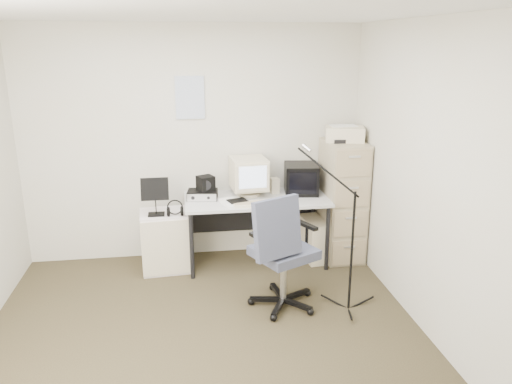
{
  "coord_description": "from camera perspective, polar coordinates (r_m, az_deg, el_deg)",
  "views": [
    {
      "loc": [
        -0.12,
        -3.5,
        2.31
      ],
      "look_at": [
        0.55,
        0.95,
        0.95
      ],
      "focal_mm": 35.0,
      "sensor_mm": 36.0,
      "label": 1
    }
  ],
  "objects": [
    {
      "name": "wall_calendar",
      "position": [
        5.32,
        -7.57,
        10.64
      ],
      "size": [
        0.3,
        0.02,
        0.44
      ],
      "primitive_type": "cube",
      "color": "white",
      "rests_on": "wall_back"
    },
    {
      "name": "headphones",
      "position": [
        5.07,
        -9.23,
        -2.09
      ],
      "size": [
        0.18,
        0.18,
        0.03
      ],
      "primitive_type": "torus",
      "rotation": [
        0.0,
        0.0,
        -0.01
      ],
      "color": "black",
      "rests_on": "side_cart"
    },
    {
      "name": "radio_speaker",
      "position": [
        5.2,
        -5.78,
        0.97
      ],
      "size": [
        0.2,
        0.2,
        0.16
      ],
      "primitive_type": "cube",
      "rotation": [
        0.0,
        0.0,
        0.41
      ],
      "color": "black",
      "rests_on": "radio_receiver"
    },
    {
      "name": "wall_right",
      "position": [
        4.13,
        19.49,
        0.95
      ],
      "size": [
        0.02,
        3.6,
        2.5
      ],
      "primitive_type": "cube",
      "color": "beige",
      "rests_on": "ground"
    },
    {
      "name": "music_stand",
      "position": [
        5.08,
        -11.44,
        -0.46
      ],
      "size": [
        0.3,
        0.21,
        0.4
      ],
      "primitive_type": "cube",
      "rotation": [
        0.0,
        0.0,
        -0.28
      ],
      "color": "black",
      "rests_on": "side_cart"
    },
    {
      "name": "office_chair",
      "position": [
        4.44,
        3.2,
        -6.66
      ],
      "size": [
        0.84,
        0.84,
        1.09
      ],
      "primitive_type": "cube",
      "rotation": [
        0.0,
        0.0,
        0.46
      ],
      "color": "#3B4054",
      "rests_on": "floor"
    },
    {
      "name": "crt_tv",
      "position": [
        5.42,
        5.19,
        1.54
      ],
      "size": [
        0.4,
        0.41,
        0.32
      ],
      "primitive_type": "cube",
      "rotation": [
        0.0,
        0.0,
        -0.14
      ],
      "color": "black",
      "rests_on": "desk"
    },
    {
      "name": "papers",
      "position": [
        5.08,
        -2.57,
        -1.19
      ],
      "size": [
        0.32,
        0.38,
        0.02
      ],
      "primitive_type": "cube",
      "rotation": [
        0.0,
        0.0,
        0.3
      ],
      "color": "white",
      "rests_on": "desk"
    },
    {
      "name": "mouse",
      "position": [
        5.1,
        3.44,
        -1.08
      ],
      "size": [
        0.09,
        0.12,
        0.03
      ],
      "primitive_type": "cube",
      "rotation": [
        0.0,
        0.0,
        0.34
      ],
      "color": "black",
      "rests_on": "desk"
    },
    {
      "name": "desk_speaker",
      "position": [
        5.41,
        2.13,
        0.74
      ],
      "size": [
        0.1,
        0.1,
        0.17
      ],
      "primitive_type": "cube",
      "rotation": [
        0.0,
        0.0,
        0.15
      ],
      "color": "beige",
      "rests_on": "desk"
    },
    {
      "name": "mic_stand",
      "position": [
        4.4,
        11.01,
        -4.7
      ],
      "size": [
        0.03,
        0.03,
        1.44
      ],
      "primitive_type": "cylinder",
      "rotation": [
        0.0,
        0.0,
        2.37
      ],
      "color": "black",
      "rests_on": "floor"
    },
    {
      "name": "keyboard",
      "position": [
        5.03,
        -0.07,
        -1.35
      ],
      "size": [
        0.47,
        0.17,
        0.03
      ],
      "primitive_type": "cube",
      "rotation": [
        0.0,
        0.0,
        0.02
      ],
      "color": "beige",
      "rests_on": "desk"
    },
    {
      "name": "pc_tower",
      "position": [
        5.56,
        6.61,
        -5.34
      ],
      "size": [
        0.25,
        0.49,
        0.45
      ],
      "primitive_type": "cube",
      "rotation": [
        0.0,
        0.0,
        0.08
      ],
      "color": "beige",
      "rests_on": "floor"
    },
    {
      "name": "wall_front",
      "position": [
        2.01,
        -4.01,
        -15.16
      ],
      "size": [
        3.6,
        0.02,
        2.5
      ],
      "primitive_type": "cube",
      "color": "beige",
      "rests_on": "ground"
    },
    {
      "name": "filing_cabinet",
      "position": [
        5.52,
        9.81,
        -0.94
      ],
      "size": [
        0.4,
        0.6,
        1.3
      ],
      "primitive_type": "cube",
      "color": "#A19880",
      "rests_on": "floor"
    },
    {
      "name": "radio_receiver",
      "position": [
        5.25,
        -6.13,
        -0.3
      ],
      "size": [
        0.34,
        0.26,
        0.09
      ],
      "primitive_type": "cube",
      "rotation": [
        0.0,
        0.0,
        -0.13
      ],
      "color": "black",
      "rests_on": "desk"
    },
    {
      "name": "side_cart",
      "position": [
        5.32,
        -10.19,
        -5.48
      ],
      "size": [
        0.54,
        0.44,
        0.63
      ],
      "primitive_type": "cube",
      "rotation": [
        0.0,
        0.0,
        0.07
      ],
      "color": "silver",
      "rests_on": "floor"
    },
    {
      "name": "printer",
      "position": [
        5.37,
        10.1,
        6.55
      ],
      "size": [
        0.45,
        0.36,
        0.15
      ],
      "primitive_type": "cube",
      "rotation": [
        0.0,
        0.0,
        -0.25
      ],
      "color": "beige",
      "rests_on": "filing_cabinet"
    },
    {
      "name": "wall_back",
      "position": [
        5.4,
        -7.15,
        5.38
      ],
      "size": [
        3.6,
        0.02,
        2.5
      ],
      "primitive_type": "cube",
      "color": "beige",
      "rests_on": "ground"
    },
    {
      "name": "desk",
      "position": [
        5.37,
        0.05,
        -4.41
      ],
      "size": [
        1.5,
        0.7,
        0.73
      ],
      "primitive_type": "cube",
      "color": "#B8B9B6",
      "rests_on": "floor"
    },
    {
      "name": "crt_monitor",
      "position": [
        5.3,
        -0.84,
        1.75
      ],
      "size": [
        0.39,
        0.41,
        0.4
      ],
      "primitive_type": "cube",
      "rotation": [
        0.0,
        0.0,
        0.08
      ],
      "color": "beige",
      "rests_on": "desk"
    },
    {
      "name": "ceiling",
      "position": [
        3.51,
        -7.02,
        19.8
      ],
      "size": [
        3.6,
        3.6,
        0.01
      ],
      "primitive_type": "cube",
      "color": "white",
      "rests_on": "ground"
    },
    {
      "name": "floor",
      "position": [
        4.2,
        -5.75,
        -16.75
      ],
      "size": [
        3.6,
        3.6,
        0.01
      ],
      "primitive_type": "cube",
      "color": "#2F2A1B",
      "rests_on": "ground"
    }
  ]
}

